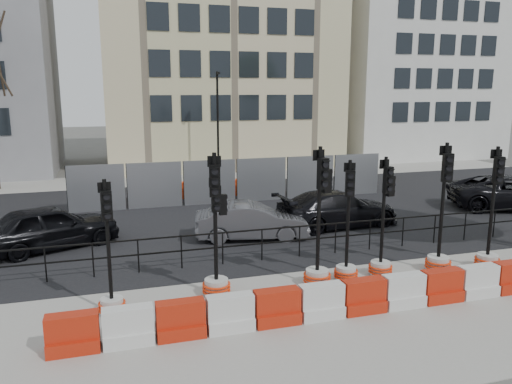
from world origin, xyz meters
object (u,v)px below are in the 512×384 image
object	(u,v)px
traffic_signal_a	(111,287)
traffic_signal_d	(318,254)
car_a	(50,227)
car_c	(337,209)
traffic_signal_h	(489,244)

from	to	relation	value
traffic_signal_a	traffic_signal_d	size ratio (longest dim) A/B	0.86
car_a	car_c	bearing A→B (deg)	-113.92
traffic_signal_a	car_c	bearing A→B (deg)	24.24
car_a	car_c	xyz separation A→B (m)	(10.01, -0.21, -0.05)
traffic_signal_a	traffic_signal_h	bearing A→B (deg)	-8.80
traffic_signal_d	car_a	distance (m)	8.80
car_a	traffic_signal_h	bearing A→B (deg)	-137.14
traffic_signal_h	car_a	world-z (taller)	traffic_signal_h
car_a	traffic_signal_d	bearing A→B (deg)	-149.90
traffic_signal_h	traffic_signal_d	bearing A→B (deg)	-170.34
traffic_signal_a	traffic_signal_h	xyz separation A→B (m)	(10.36, -0.00, 0.08)
traffic_signal_d	car_a	bearing A→B (deg)	131.26
traffic_signal_a	traffic_signal_d	world-z (taller)	traffic_signal_d
car_a	traffic_signal_a	bearing A→B (deg)	175.56
car_c	traffic_signal_h	bearing A→B (deg)	-162.66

